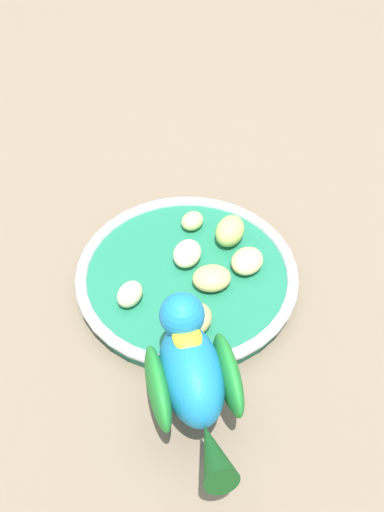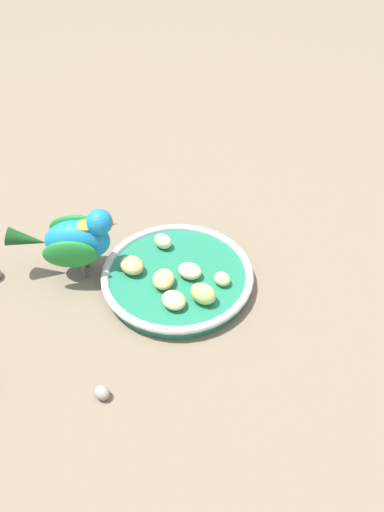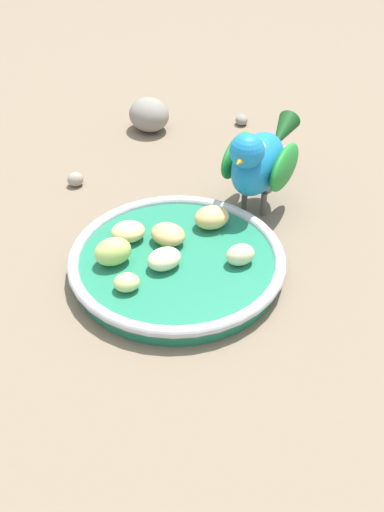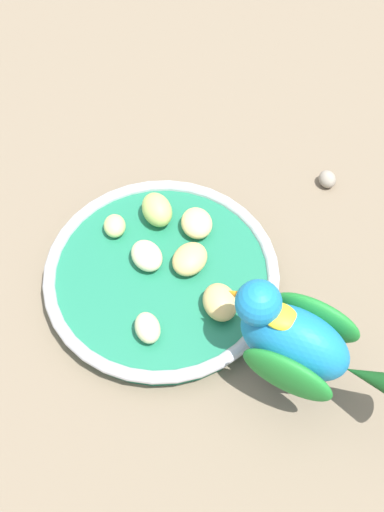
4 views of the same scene
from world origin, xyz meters
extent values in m
plane|color=#756651|center=(0.00, 0.00, 0.00)|extent=(4.00, 4.00, 0.00)
cylinder|color=#1E7251|center=(-0.02, -0.02, 0.01)|extent=(0.22, 0.22, 0.02)
torus|color=#B7BABF|center=(-0.02, -0.02, 0.02)|extent=(0.23, 0.23, 0.01)
ellipsoid|color=tan|center=(-0.06, -0.07, 0.03)|extent=(0.04, 0.04, 0.02)
ellipsoid|color=beige|center=(0.00, -0.01, 0.03)|extent=(0.05, 0.04, 0.02)
ellipsoid|color=#E5C67F|center=(0.03, -0.06, 0.03)|extent=(0.04, 0.03, 0.02)
ellipsoid|color=#B2CC66|center=(0.05, -0.02, 0.03)|extent=(0.05, 0.04, 0.03)
ellipsoid|color=tan|center=(-0.01, -0.05, 0.03)|extent=(0.05, 0.05, 0.02)
ellipsoid|color=beige|center=(-0.08, 0.00, 0.03)|extent=(0.04, 0.03, 0.02)
ellipsoid|color=#C6D17A|center=(0.04, 0.02, 0.03)|extent=(0.03, 0.02, 0.02)
cylinder|color=#59544C|center=(-0.14, -0.11, 0.02)|extent=(0.01, 0.01, 0.03)
cylinder|color=#59544C|center=(-0.12, -0.13, 0.02)|extent=(0.01, 0.01, 0.03)
ellipsoid|color=#197AB7|center=(-0.13, -0.12, 0.07)|extent=(0.10, 0.11, 0.07)
ellipsoid|color=#1E7F2D|center=(-0.16, -0.11, 0.07)|extent=(0.06, 0.07, 0.05)
ellipsoid|color=#1E7F2D|center=(-0.11, -0.15, 0.07)|extent=(0.06, 0.07, 0.05)
cone|color=#144719|center=(-0.17, -0.18, 0.07)|extent=(0.06, 0.07, 0.04)
sphere|color=#197AB7|center=(-0.11, -0.09, 0.10)|extent=(0.05, 0.05, 0.04)
cone|color=orange|center=(-0.09, -0.08, 0.10)|extent=(0.02, 0.02, 0.01)
ellipsoid|color=yellow|center=(-0.12, -0.11, 0.10)|extent=(0.04, 0.04, 0.01)
camera|label=1|loc=(-0.38, -0.33, 0.57)|focal=49.05mm
camera|label=2|loc=(0.45, -0.36, 0.59)|focal=37.58mm
camera|label=3|loc=(0.06, 0.50, 0.45)|focal=44.93mm
camera|label=4|loc=(-0.36, 0.00, 0.57)|focal=46.45mm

